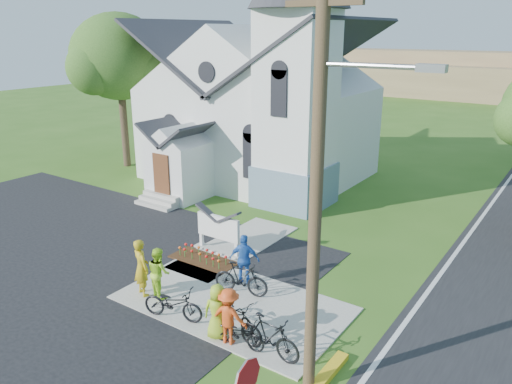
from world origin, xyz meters
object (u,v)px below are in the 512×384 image
Objects in this scene: cyclist_4 at (218,312)px; bike_4 at (239,333)px; bike_0 at (173,303)px; bike_2 at (236,313)px; bike_1 at (241,278)px; utility_pole at (320,169)px; bike_3 at (269,336)px; church_sign at (218,228)px; cyclist_2 at (245,259)px; cyclist_1 at (159,272)px; cyclist_3 at (229,316)px; cyclist_0 at (141,267)px.

bike_4 is at bearing 158.57° from cyclist_4.
bike_2 is at bearing -83.68° from bike_0.
bike_1 reaches higher than bike_4.
utility_pole is 5.34× the size of bike_3.
cyclist_4 is at bearing -51.52° from church_sign.
bike_1 reaches higher than bike_0.
bike_2 is at bearing 99.25° from cyclist_2.
cyclist_4 is (2.96, -0.73, -0.02)m from cyclist_1.
bike_3 is (2.47, -2.15, 0.01)m from bike_1.
cyclist_3 is 0.39m from cyclist_4.
bike_4 is at bearing 168.56° from cyclist_3.
cyclist_1 is at bearing -23.81° from cyclist_3.
bike_1 is 1.05× the size of cyclist_2.
church_sign is 6.65m from bike_3.
cyclist_0 is at bearing 88.27° from bike_3.
bike_2 is at bearing -119.61° from cyclist_4.
bike_0 is 1.52m from cyclist_1.
church_sign is 1.21× the size of bike_1.
bike_0 reaches higher than bike_4.
cyclist_2 is (-4.28, 3.23, -4.49)m from utility_pole.
church_sign is at bearing 144.40° from utility_pole.
cyclist_2 is at bearing -72.76° from cyclist_3.
cyclist_2 reaches higher than bike_3.
cyclist_0 is (-6.53, 0.79, -4.41)m from utility_pole.
bike_0 is 1.89m from bike_2.
cyclist_4 reaches higher than bike_2.
church_sign is 2.72m from cyclist_2.
bike_4 is (2.39, 0.00, -0.10)m from bike_0.
bike_1 is 3.27m from bike_3.
cyclist_3 is at bearing 98.71° from bike_3.
church_sign is 6.12m from bike_4.
bike_1 is (0.78, 2.28, 0.05)m from bike_0.
cyclist_0 is at bearing 76.02° from bike_4.
cyclist_3 is (-2.68, 0.30, -4.56)m from utility_pole.
cyclist_1 reaches higher than cyclist_3.
cyclist_2 reaches higher than cyclist_3.
bike_0 is at bearing 94.67° from bike_3.
cyclist_2 reaches higher than bike_1.
cyclist_4 is (3.47, -0.49, -0.14)m from cyclist_0.
church_sign is at bearing 52.31° from bike_3.
cyclist_4 is (3.50, -4.40, -0.18)m from church_sign.
cyclist_4 is (-0.10, -0.68, 0.35)m from bike_2.
utility_pole is (6.56, -4.70, 4.38)m from church_sign.
cyclist_3 is at bearing -171.49° from cyclist_1.
cyclist_2 is (2.25, 2.44, -0.08)m from cyclist_0.
bike_0 is (1.83, -4.40, -0.48)m from church_sign.
cyclist_3 reaches higher than bike_2.
cyclist_2 reaches higher than church_sign.
cyclist_0 is 1.18× the size of cyclist_3.
church_sign is at bearing 61.94° from bike_2.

